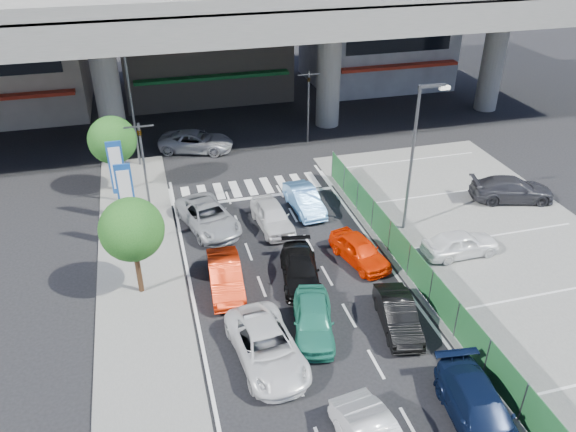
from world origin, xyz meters
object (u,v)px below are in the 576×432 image
object	(u,v)px
crossing_wagon_silver	(196,141)
parked_sedan_dgrey	(512,189)
minivan_navy_back	(480,412)
taxi_orange_right	(360,250)
sedan_black_mid	(300,269)
sedan_white_mid_left	(267,347)
signboard_far	(117,170)
traffic_light_right	(309,89)
street_lamp_left	(133,96)
hatch_black_mid_right	(398,315)
kei_truck_front_right	(304,200)
street_lamp_right	(416,147)
parked_sedan_white	(461,243)
sedan_white_front_mid	(272,216)
wagon_silver_front_left	(208,217)
tree_far	(112,140)
taxi_orange_left	(225,276)
traffic_cone	(392,233)
tree_near	(132,230)
traffic_light_left	(141,145)
signboard_near	(126,195)
taxi_teal_mid	(313,319)

from	to	relation	value
crossing_wagon_silver	parked_sedan_dgrey	world-z (taller)	parked_sedan_dgrey
minivan_navy_back	taxi_orange_right	bearing A→B (deg)	98.76
sedan_black_mid	sedan_white_mid_left	bearing A→B (deg)	-109.95
signboard_far	sedan_white_mid_left	size ratio (longest dim) A/B	0.95
traffic_light_right	street_lamp_left	world-z (taller)	street_lamp_left
hatch_black_mid_right	kei_truck_front_right	bearing A→B (deg)	105.03
street_lamp_right	sedan_white_mid_left	distance (m)	12.96
crossing_wagon_silver	parked_sedan_white	xyz separation A→B (m)	(11.11, -16.61, 0.01)
sedan_black_mid	sedan_white_front_mid	bearing A→B (deg)	101.21
minivan_navy_back	wagon_silver_front_left	distance (m)	17.02
crossing_wagon_silver	parked_sedan_white	distance (m)	19.98
tree_far	parked_sedan_dgrey	distance (m)	23.58
street_lamp_left	sedan_white_front_mid	distance (m)	12.54
street_lamp_right	kei_truck_front_right	bearing A→B (deg)	144.44
taxi_orange_left	traffic_cone	world-z (taller)	taxi_orange_left
minivan_navy_back	crossing_wagon_silver	bearing A→B (deg)	110.79
kei_truck_front_right	traffic_cone	xyz separation A→B (m)	(3.56, -4.28, -0.24)
sedan_white_front_mid	taxi_orange_left	bearing A→B (deg)	-129.79
minivan_navy_back	tree_near	bearing A→B (deg)	142.73
minivan_navy_back	hatch_black_mid_right	world-z (taller)	minivan_navy_back
signboard_far	taxi_orange_right	size ratio (longest dim) A/B	1.24
sedan_black_mid	crossing_wagon_silver	xyz separation A→B (m)	(-2.79, 16.51, 0.10)
street_lamp_left	sedan_black_mid	world-z (taller)	street_lamp_left
traffic_light_left	sedan_white_front_mid	size ratio (longest dim) A/B	1.29
crossing_wagon_silver	parked_sedan_dgrey	bearing A→B (deg)	-106.24
taxi_orange_right	parked_sedan_dgrey	size ratio (longest dim) A/B	0.79
tree_far	sedan_white_front_mid	distance (m)	10.58
traffic_cone	signboard_near	bearing A→B (deg)	167.79
traffic_light_right	taxi_orange_left	distance (m)	18.24
traffic_light_left	parked_sedan_white	xyz separation A→B (m)	(14.78, -9.09, -3.21)
minivan_navy_back	parked_sedan_white	distance (m)	10.63
street_lamp_right	crossing_wagon_silver	distance (m)	17.13
traffic_light_left	kei_truck_front_right	bearing A→B (deg)	-16.69
signboard_far	traffic_cone	distance (m)	14.98
street_lamp_right	taxi_orange_left	world-z (taller)	street_lamp_right
signboard_near	taxi_teal_mid	world-z (taller)	signboard_near
crossing_wagon_silver	sedan_black_mid	bearing A→B (deg)	-150.93
taxi_orange_right	traffic_cone	bearing A→B (deg)	16.35
tree_near	taxi_teal_mid	size ratio (longest dim) A/B	1.19
crossing_wagon_silver	sedan_white_front_mid	bearing A→B (deg)	-147.31
tree_far	sedan_white_front_mid	xyz separation A→B (m)	(7.96, -6.43, -2.70)
traffic_light_right	taxi_orange_left	xyz separation A→B (m)	(-8.71, -15.69, -3.25)
tree_near	tree_far	bearing A→B (deg)	94.36
sedan_white_front_mid	parked_sedan_white	world-z (taller)	parked_sedan_white
street_lamp_right	signboard_near	bearing A→B (deg)	172.10
minivan_navy_back	parked_sedan_white	size ratio (longest dim) A/B	1.22
taxi_orange_left	sedan_black_mid	xyz separation A→B (m)	(3.48, -0.29, -0.07)
sedan_black_mid	wagon_silver_front_left	distance (m)	6.83
sedan_white_front_mid	wagon_silver_front_left	bearing A→B (deg)	161.69
tree_near	hatch_black_mid_right	bearing A→B (deg)	-26.79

